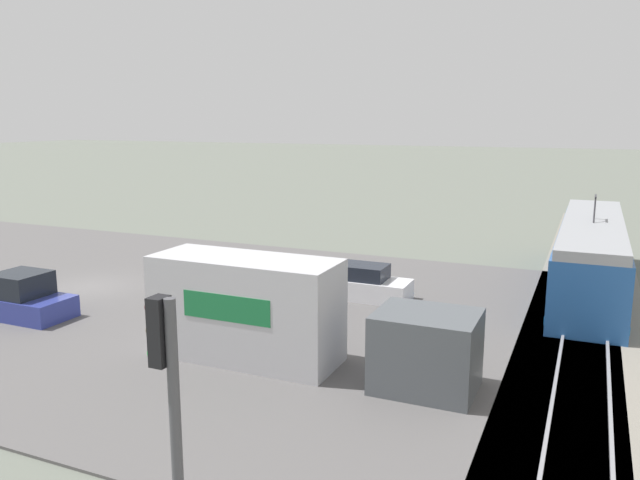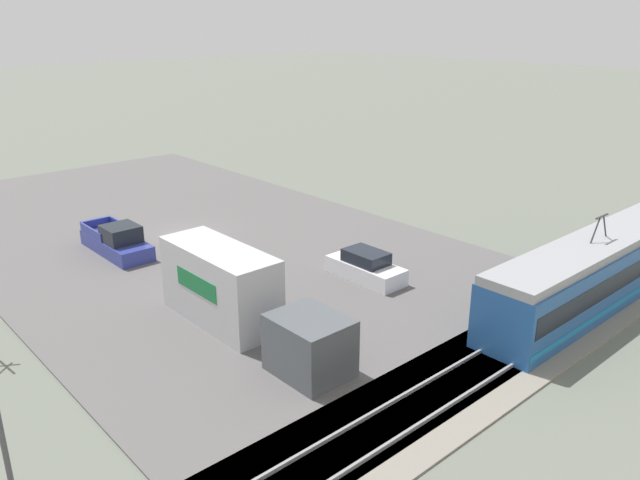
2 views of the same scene
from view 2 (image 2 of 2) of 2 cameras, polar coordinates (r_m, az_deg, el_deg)
ground_plane at (r=39.24m, az=-12.31°, el=0.33°), size 320.00×320.00×0.00m
road_surface at (r=39.23m, az=-12.32°, el=0.39°), size 23.65×44.73×0.08m
rail_bed at (r=24.66m, az=13.88°, el=-11.77°), size 67.50×4.40×0.22m
light_rail_tram at (r=31.29m, az=23.69°, el=-2.78°), size 15.25×2.79×4.30m
box_truck at (r=26.45m, az=-7.38°, el=-5.21°), size 2.37×10.43×3.34m
pickup_truck at (r=37.05m, az=-18.06°, el=-0.13°), size 1.94×5.56×1.77m
sedan_car_0 at (r=31.87m, az=4.20°, el=-2.49°), size 1.72×4.27×1.49m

